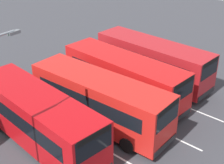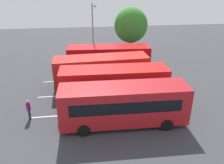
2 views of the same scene
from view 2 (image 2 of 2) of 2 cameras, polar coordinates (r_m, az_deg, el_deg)
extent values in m
plane|color=#38383D|center=(22.27, -0.79, -2.73)|extent=(66.95, 66.95, 0.00)
cube|color=#B70C11|center=(26.69, -0.83, 5.98)|extent=(9.50, 3.01, 2.81)
cube|color=black|center=(26.63, -10.95, 7.20)|extent=(0.24, 2.18, 1.18)
cube|color=black|center=(25.44, -0.68, 5.84)|extent=(7.87, 0.53, 0.90)
cube|color=black|center=(27.74, -0.97, 7.43)|extent=(7.87, 0.53, 0.90)
cube|color=black|center=(26.50, -11.07, 8.16)|extent=(0.21, 1.99, 0.32)
cube|color=black|center=(27.26, -10.69, 3.31)|extent=(0.23, 2.28, 0.36)
cylinder|color=black|center=(26.04, -7.28, 2.33)|extent=(0.92, 0.33, 0.91)
cylinder|color=black|center=(28.24, -7.05, 4.12)|extent=(0.92, 0.33, 0.91)
cylinder|color=black|center=(26.35, 5.87, 2.67)|extent=(0.92, 0.33, 0.91)
cylinder|color=black|center=(28.52, 5.10, 4.42)|extent=(0.92, 0.33, 0.91)
cube|color=red|center=(23.12, -2.68, 2.98)|extent=(9.50, 3.00, 2.81)
cube|color=black|center=(22.76, -14.41, 3.89)|extent=(0.24, 2.18, 1.18)
cube|color=black|center=(21.88, -2.26, 2.67)|extent=(7.87, 0.52, 0.90)
cube|color=black|center=(24.13, -3.10, 4.76)|extent=(7.87, 0.52, 0.90)
cube|color=black|center=(22.61, -14.58, 5.00)|extent=(0.21, 1.99, 0.32)
cube|color=black|center=(23.49, -14.00, -0.54)|extent=(0.23, 2.28, 0.36)
cylinder|color=black|center=(22.38, -9.83, -1.67)|extent=(0.92, 0.33, 0.91)
cylinder|color=black|center=(24.53, -9.96, 0.72)|extent=(0.92, 0.33, 0.91)
cylinder|color=black|center=(23.12, 5.17, -0.51)|extent=(0.92, 0.33, 0.91)
cylinder|color=black|center=(25.20, 3.77, 1.71)|extent=(0.92, 0.33, 0.91)
cube|color=red|center=(20.18, 0.51, -0.31)|extent=(9.42, 2.68, 2.81)
cube|color=black|center=(19.93, -12.88, 1.09)|extent=(0.17, 2.18, 1.18)
cube|color=black|center=(18.95, 0.92, -0.90)|extent=(7.87, 0.25, 0.90)
cube|color=black|center=(21.15, 0.15, 1.89)|extent=(7.87, 0.25, 0.90)
cube|color=black|center=(19.76, -13.06, 2.34)|extent=(0.14, 1.99, 0.32)
cube|color=black|center=(20.76, -12.47, -3.83)|extent=(0.15, 2.28, 0.36)
cylinder|color=black|center=(19.63, -7.89, -5.48)|extent=(0.91, 0.30, 0.91)
cylinder|color=black|center=(21.70, -7.75, -2.39)|extent=(0.91, 0.30, 0.91)
cylinder|color=black|center=(20.25, 9.37, -4.58)|extent=(0.91, 0.30, 0.91)
cylinder|color=black|center=(22.27, 7.85, -1.67)|extent=(0.91, 0.30, 0.91)
cube|color=#AD191E|center=(16.96, 2.96, -5.45)|extent=(9.41, 2.61, 2.81)
cube|color=black|center=(16.55, -13.11, -3.94)|extent=(0.15, 2.18, 1.18)
cube|color=black|center=(15.77, 3.68, -6.57)|extent=(7.87, 0.19, 0.90)
cube|color=black|center=(17.85, 2.37, -2.60)|extent=(7.87, 0.19, 0.90)
cube|color=black|center=(16.35, -13.34, -2.50)|extent=(0.13, 1.98, 0.32)
cube|color=black|center=(17.54, -12.61, -9.53)|extent=(0.13, 2.28, 0.36)
cylinder|color=black|center=(16.49, -7.04, -11.85)|extent=(0.91, 0.29, 0.91)
cylinder|color=black|center=(18.45, -7.03, -7.53)|extent=(0.91, 0.29, 0.91)
cylinder|color=black|center=(17.38, 13.47, -10.32)|extent=(0.91, 0.29, 0.91)
cylinder|color=black|center=(19.24, 11.22, -6.40)|extent=(0.91, 0.29, 0.91)
cylinder|color=#232833|center=(19.36, -19.98, -7.48)|extent=(0.13, 0.13, 0.81)
cylinder|color=#232833|center=(19.23, -19.77, -7.67)|extent=(0.13, 0.13, 0.81)
cylinder|color=#721966|center=(18.94, -20.19, -5.70)|extent=(0.45, 0.45, 0.64)
sphere|color=tan|center=(18.74, -20.38, -4.56)|extent=(0.22, 0.22, 0.22)
cylinder|color=gray|center=(29.52, -4.77, 11.81)|extent=(0.16, 0.16, 7.51)
cylinder|color=gray|center=(27.91, -4.69, 18.69)|extent=(0.32, 2.10, 0.10)
cube|color=slate|center=(26.88, -4.31, 18.32)|extent=(0.26, 0.58, 0.14)
cylinder|color=#4C3823|center=(32.95, 4.57, 8.76)|extent=(0.44, 0.44, 2.62)
ellipsoid|color=#337A28|center=(32.27, 4.75, 13.92)|extent=(4.56, 4.10, 4.79)
cube|color=silver|center=(25.41, -1.67, 0.85)|extent=(13.42, 0.27, 0.01)
cube|color=silver|center=(22.27, -0.79, -2.72)|extent=(13.42, 0.27, 0.01)
cube|color=silver|center=(19.25, 0.39, -7.42)|extent=(13.42, 0.27, 0.01)
camera|label=1|loc=(35.28, -27.02, 24.80)|focal=52.49mm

